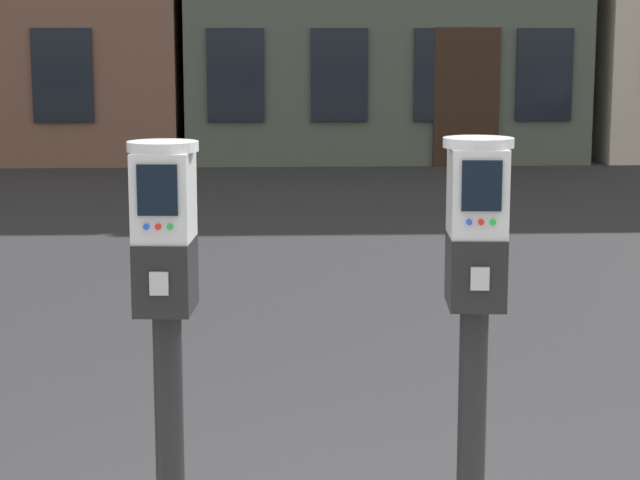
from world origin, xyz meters
TOP-DOWN VIEW (x-y plane):
  - parking_meter_near_kerb at (-0.58, -0.10)m, footprint 0.23×0.26m
  - parking_meter_twin_adjacent at (0.37, -0.10)m, footprint 0.23×0.26m

SIDE VIEW (x-z plane):
  - parking_meter_near_kerb at x=-0.58m, z-range 0.42..1.89m
  - parking_meter_twin_adjacent at x=0.37m, z-range 0.42..1.90m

